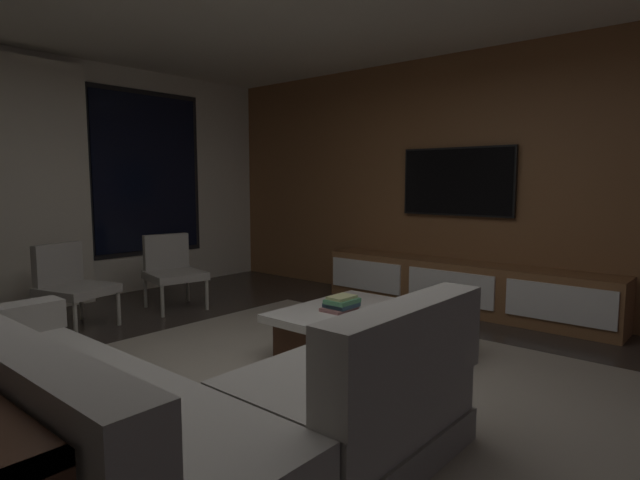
{
  "coord_description": "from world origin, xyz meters",
  "views": [
    {
      "loc": [
        -2.21,
        -2.26,
        1.35
      ],
      "look_at": [
        1.4,
        0.84,
        0.81
      ],
      "focal_mm": 29.11,
      "sensor_mm": 36.0,
      "label": 1
    }
  ],
  "objects": [
    {
      "name": "sectional_couch",
      "position": [
        -1.01,
        -0.18,
        0.29
      ],
      "size": [
        1.98,
        2.5,
        0.82
      ],
      "color": "gray",
      "rests_on": "floor"
    },
    {
      "name": "mounted_tv",
      "position": [
        2.95,
        0.25,
        1.35
      ],
      "size": [
        0.05,
        1.26,
        0.73
      ],
      "color": "black"
    },
    {
      "name": "media_console",
      "position": [
        2.77,
        0.05,
        0.25
      ],
      "size": [
        0.46,
        3.1,
        0.52
      ],
      "color": "brown",
      "rests_on": "floor"
    },
    {
      "name": "accent_chair_by_curtain",
      "position": [
        -0.14,
        2.56,
        0.43
      ],
      "size": [
        0.67,
        0.68,
        0.78
      ],
      "color": "#B2ADA0",
      "rests_on": "floor"
    },
    {
      "name": "coffee_table",
      "position": [
        0.94,
        -0.01,
        0.19
      ],
      "size": [
        1.16,
        1.16,
        0.36
      ],
      "color": "#422619",
      "rests_on": "floor"
    },
    {
      "name": "accent_chair_near_window",
      "position": [
        0.92,
        2.52,
        0.43
      ],
      "size": [
        0.65,
        0.66,
        0.78
      ],
      "color": "#B2ADA0",
      "rests_on": "floor"
    },
    {
      "name": "back_wall_with_window",
      "position": [
        -0.06,
        3.62,
        1.34
      ],
      "size": [
        6.6,
        0.3,
        2.7
      ],
      "color": "silver",
      "rests_on": "floor"
    },
    {
      "name": "book_stack_on_coffee_table",
      "position": [
        0.87,
        0.17,
        0.41
      ],
      "size": [
        0.26,
        0.21,
        0.12
      ],
      "color": "#935E5C",
      "rests_on": "coffee_table"
    },
    {
      "name": "area_rug",
      "position": [
        0.35,
        -0.1,
        0.01
      ],
      "size": [
        3.2,
        3.8,
        0.01
      ],
      "primitive_type": "cube",
      "color": "gray",
      "rests_on": "floor"
    },
    {
      "name": "media_wall",
      "position": [
        3.06,
        0.0,
        1.35
      ],
      "size": [
        0.12,
        7.8,
        2.7
      ],
      "color": "brown",
      "rests_on": "floor"
    },
    {
      "name": "floor",
      "position": [
        0.0,
        0.0,
        0.0
      ],
      "size": [
        9.2,
        9.2,
        0.0
      ],
      "primitive_type": "plane",
      "color": "#332B26"
    }
  ]
}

